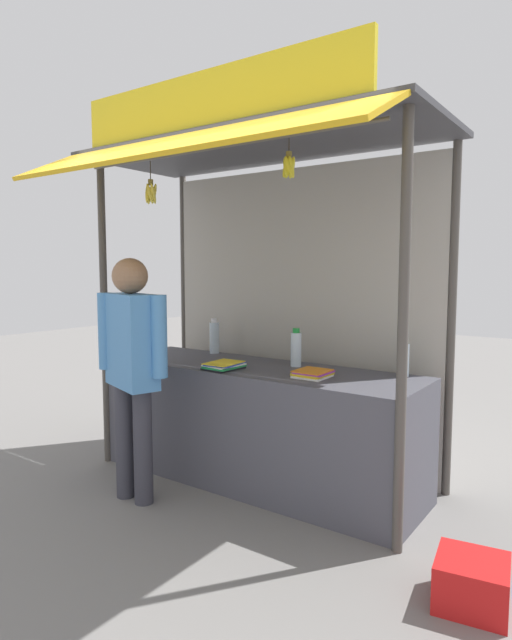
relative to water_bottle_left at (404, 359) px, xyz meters
The scene contains 13 objects.
ground_plane 1.46m from the water_bottle_left, 164.34° to the right, with size 20.00×20.00×0.00m, color slate.
stall_counter 1.20m from the water_bottle_left, 164.34° to the right, with size 2.51×0.76×0.88m, color #4C4C56.
stall_structure 1.28m from the water_bottle_left, behind, with size 2.71×1.69×2.85m.
water_bottle_left is the anchor object (origin of this frame).
water_bottle_back_right 1.69m from the water_bottle_left, behind, with size 0.08×0.08×0.30m.
water_bottle_front_left 0.79m from the water_bottle_left, behind, with size 0.08×0.08×0.29m.
magazine_stack_mid_right 1.27m from the water_bottle_left, 156.57° to the right, with size 0.24×0.30×0.05m.
magazine_stack_back_left 0.63m from the water_bottle_left, 142.55° to the right, with size 0.23×0.25×0.05m.
magazine_stack_far_left 2.21m from the water_bottle_left, 168.06° to the right, with size 0.24×0.28×0.04m.
banana_bunch_inner_left 2.12m from the water_bottle_left, 154.55° to the right, with size 0.09×0.09×0.31m.
banana_bunch_inner_right 1.50m from the water_bottle_left, 120.53° to the right, with size 0.09×0.09×0.24m.
vendor_person 1.85m from the water_bottle_left, 145.12° to the right, with size 0.64×0.35×1.68m.
plastic_crate 1.46m from the water_bottle_left, 53.43° to the right, with size 0.33×0.33×0.23m, color red.
Camera 1 is at (2.27, -3.21, 1.61)m, focal length 30.01 mm.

